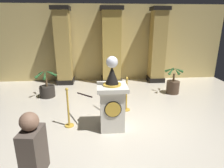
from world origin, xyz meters
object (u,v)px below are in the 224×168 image
Objects in this scene: stanchion_near at (126,99)px; potted_palm_right at (173,85)px; stanchion_far at (68,113)px; potted_palm_left at (47,89)px; pedestal_clock at (112,101)px.

potted_palm_right is at bearing 34.56° from stanchion_near.
stanchion_near is 1.00× the size of potted_palm_right.
stanchion_far reaches higher than potted_palm_left.
potted_palm_left is at bearing 152.99° from stanchion_near.
stanchion_far is (-1.12, 0.17, -0.36)m from pedestal_clock.
stanchion_near is 1.01× the size of stanchion_far.
pedestal_clock is 1.74× the size of potted_palm_right.
stanchion_far is 1.03× the size of potted_palm_left.
stanchion_near reaches higher than potted_palm_left.
potted_palm_right reaches higher than stanchion_far.
pedestal_clock is 3.53m from potted_palm_right.
stanchion_far is at bearing 171.35° from pedestal_clock.
pedestal_clock is at bearing -117.15° from stanchion_near.
potted_palm_right reaches higher than stanchion_near.
stanchion_far is at bearing -152.64° from stanchion_near.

